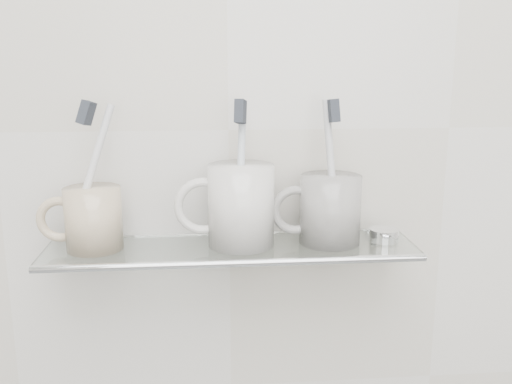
{
  "coord_description": "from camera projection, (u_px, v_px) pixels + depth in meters",
  "views": [
    {
      "loc": [
        -0.03,
        0.3,
        1.35
      ],
      "look_at": [
        0.03,
        1.04,
        1.17
      ],
      "focal_mm": 40.0,
      "sensor_mm": 36.0,
      "label": 1
    }
  ],
  "objects": [
    {
      "name": "wall_back",
      "position": [
        228.0,
        130.0,
        0.8
      ],
      "size": [
        2.5,
        0.0,
        2.5
      ],
      "primitive_type": "plane",
      "rotation": [
        1.57,
        0.0,
        0.0
      ],
      "color": "beige",
      "rests_on": "ground"
    },
    {
      "name": "shelf_glass",
      "position": [
        231.0,
        249.0,
        0.77
      ],
      "size": [
        0.5,
        0.12,
        0.01
      ],
      "primitive_type": "cube",
      "color": "silver",
      "rests_on": "wall_back"
    },
    {
      "name": "shelf_rail",
      "position": [
        233.0,
        263.0,
        0.72
      ],
      "size": [
        0.5,
        0.01,
        0.01
      ],
      "primitive_type": "cylinder",
      "rotation": [
        0.0,
        1.57,
        0.0
      ],
      "color": "silver",
      "rests_on": "shelf_glass"
    },
    {
      "name": "bracket_left",
      "position": [
        81.0,
        250.0,
        0.8
      ],
      "size": [
        0.02,
        0.03,
        0.02
      ],
      "primitive_type": "cylinder",
      "rotation": [
        1.57,
        0.0,
        0.0
      ],
      "color": "silver",
      "rests_on": "wall_back"
    },
    {
      "name": "bracket_right",
      "position": [
        372.0,
        241.0,
        0.84
      ],
      "size": [
        0.02,
        0.03,
        0.02
      ],
      "primitive_type": "cylinder",
      "rotation": [
        1.57,
        0.0,
        0.0
      ],
      "color": "silver",
      "rests_on": "wall_back"
    },
    {
      "name": "mug_left",
      "position": [
        94.0,
        219.0,
        0.75
      ],
      "size": [
        0.08,
        0.08,
        0.08
      ],
      "primitive_type": "cylinder",
      "rotation": [
        0.0,
        0.0,
        -0.03
      ],
      "color": "beige",
      "rests_on": "shelf_glass"
    },
    {
      "name": "mug_left_handle",
      "position": [
        60.0,
        219.0,
        0.75
      ],
      "size": [
        0.06,
        0.01,
        0.06
      ],
      "primitive_type": "torus",
      "rotation": [
        1.57,
        0.0,
        0.0
      ],
      "color": "beige",
      "rests_on": "mug_left"
    },
    {
      "name": "toothbrush_left",
      "position": [
        91.0,
        175.0,
        0.74
      ],
      "size": [
        0.07,
        0.03,
        0.18
      ],
      "primitive_type": "cylinder",
      "rotation": [
        -0.16,
        0.3,
        -0.28
      ],
      "color": "white",
      "rests_on": "mug_left"
    },
    {
      "name": "bristles_left",
      "position": [
        86.0,
        113.0,
        0.72
      ],
      "size": [
        0.03,
        0.03,
        0.04
      ],
      "primitive_type": "cube",
      "rotation": [
        -0.16,
        0.3,
        -0.28
      ],
      "color": "#252930",
      "rests_on": "toothbrush_left"
    },
    {
      "name": "mug_center",
      "position": [
        241.0,
        205.0,
        0.77
      ],
      "size": [
        0.1,
        0.1,
        0.11
      ],
      "primitive_type": "cylinder",
      "rotation": [
        0.0,
        0.0,
        -0.11
      ],
      "color": "silver",
      "rests_on": "shelf_glass"
    },
    {
      "name": "mug_center_handle",
      "position": [
        203.0,
        206.0,
        0.76
      ],
      "size": [
        0.08,
        0.01,
        0.08
      ],
      "primitive_type": "torus",
      "rotation": [
        1.57,
        0.0,
        0.0
      ],
      "color": "silver",
      "rests_on": "mug_center"
    },
    {
      "name": "toothbrush_center",
      "position": [
        241.0,
        172.0,
        0.76
      ],
      "size": [
        0.02,
        0.05,
        0.19
      ],
      "primitive_type": "cylinder",
      "rotation": [
        -0.21,
        -0.01,
        -0.28
      ],
      "color": "silver",
      "rests_on": "mug_center"
    },
    {
      "name": "bristles_center",
      "position": [
        240.0,
        111.0,
        0.74
      ],
      "size": [
        0.02,
        0.03,
        0.03
      ],
      "primitive_type": "cube",
      "rotation": [
        -0.21,
        -0.01,
        -0.28
      ],
      "color": "#252930",
      "rests_on": "toothbrush_center"
    },
    {
      "name": "mug_right",
      "position": [
        330.0,
        209.0,
        0.78
      ],
      "size": [
        0.11,
        0.11,
        0.09
      ],
      "primitive_type": "cylinder",
      "rotation": [
        0.0,
        0.0,
        0.36
      ],
      "color": "silver",
      "rests_on": "shelf_glass"
    },
    {
      "name": "mug_right_handle",
      "position": [
        296.0,
        210.0,
        0.77
      ],
      "size": [
        0.07,
        0.01,
        0.07
      ],
      "primitive_type": "torus",
      "rotation": [
        1.57,
        0.0,
        0.0
      ],
      "color": "silver",
      "rests_on": "mug_right"
    },
    {
      "name": "toothbrush_right",
      "position": [
        331.0,
        171.0,
        0.77
      ],
      "size": [
        0.03,
        0.03,
        0.19
      ],
      "primitive_type": "cylinder",
      "rotation": [
        -0.12,
        -0.08,
        0.07
      ],
      "color": "#B7B7B7",
      "rests_on": "mug_right"
    },
    {
      "name": "bristles_right",
      "position": [
        333.0,
        111.0,
        0.75
      ],
      "size": [
        0.02,
        0.03,
        0.03
      ],
      "primitive_type": "cube",
      "rotation": [
        -0.12,
        -0.08,
        0.07
      ],
      "color": "#252930",
      "rests_on": "toothbrush_right"
    },
    {
      "name": "chrome_cap",
      "position": [
        384.0,
        235.0,
        0.79
      ],
      "size": [
        0.04,
        0.04,
        0.02
      ],
      "primitive_type": "cylinder",
      "color": "silver",
      "rests_on": "shelf_glass"
    }
  ]
}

